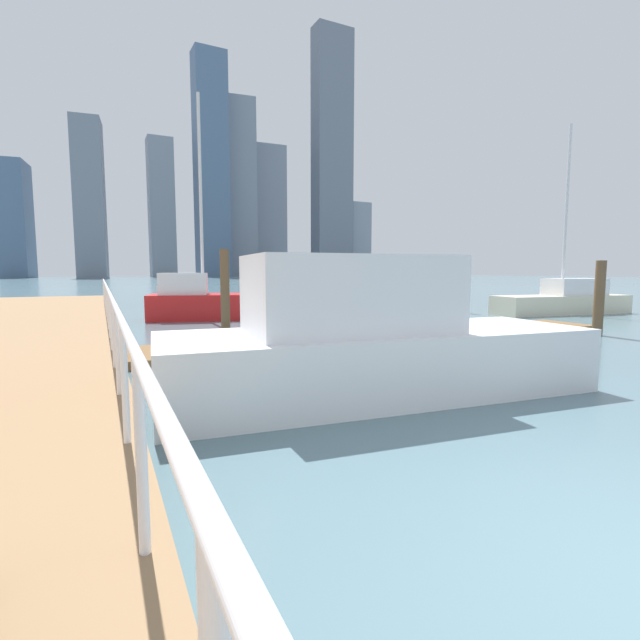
{
  "coord_description": "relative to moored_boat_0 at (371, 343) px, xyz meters",
  "views": [
    {
      "loc": [
        -3.3,
        -1.06,
        1.87
      ],
      "look_at": [
        0.85,
        7.69,
        0.85
      ],
      "focal_mm": 25.93,
      "sensor_mm": 36.0,
      "label": 1
    }
  ],
  "objects": [
    {
      "name": "ground_plane",
      "position": [
        -0.35,
        15.16,
        -0.79
      ],
      "size": [
        300.0,
        300.0,
        0.0
      ],
      "primitive_type": "plane",
      "color": "slate"
    },
    {
      "name": "floating_dock",
      "position": [
        3.25,
        4.32,
        -0.7
      ],
      "size": [
        14.21,
        2.0,
        0.18
      ],
      "primitive_type": "cube",
      "color": "brown",
      "rests_on": "ground_plane"
    },
    {
      "name": "boardwalk_railing",
      "position": [
        -3.5,
        5.22,
        0.45
      ],
      "size": [
        0.06,
        31.23,
        1.08
      ],
      "color": "white",
      "rests_on": "boardwalk"
    },
    {
      "name": "dock_piling_1",
      "position": [
        1.21,
        8.27,
        0.35
      ],
      "size": [
        0.29,
        0.29,
        2.28
      ],
      "primitive_type": "cylinder",
      "color": "brown",
      "rests_on": "ground_plane"
    },
    {
      "name": "dock_piling_2",
      "position": [
        -0.02,
        8.92,
        0.49
      ],
      "size": [
        0.29,
        0.29,
        2.58
      ],
      "primitive_type": "cylinder",
      "color": "brown",
      "rests_on": "ground_plane"
    },
    {
      "name": "dock_piling_3",
      "position": [
        9.42,
        2.72,
        0.29
      ],
      "size": [
        0.28,
        0.28,
        2.18
      ],
      "primitive_type": "cylinder",
      "color": "brown",
      "rests_on": "ground_plane"
    },
    {
      "name": "dock_piling_5",
      "position": [
        11.02,
        10.2,
        0.2
      ],
      "size": [
        0.27,
        0.27,
        1.98
      ],
      "primitive_type": "cylinder",
      "color": "#473826",
      "rests_on": "ground_plane"
    },
    {
      "name": "moored_boat_0",
      "position": [
        0.0,
        0.0,
        0.0
      ],
      "size": [
        6.69,
        2.75,
        2.1
      ],
      "color": "white",
      "rests_on": "ground_plane"
    },
    {
      "name": "moored_boat_3",
      "position": [
        -0.2,
        12.39,
        -0.06
      ],
      "size": [
        4.42,
        2.88,
        8.52
      ],
      "color": "red",
      "rests_on": "ground_plane"
    },
    {
      "name": "moored_boat_4",
      "position": [
        14.75,
        7.8,
        -0.17
      ],
      "size": [
        6.49,
        2.44,
        8.06
      ],
      "color": "beige",
      "rests_on": "ground_plane"
    },
    {
      "name": "skyline_tower_0",
      "position": [
        -24.0,
        147.06,
        15.04
      ],
      "size": [
        7.96,
        12.45,
        31.66
      ],
      "primitive_type": "cube",
      "rotation": [
        0.0,
        0.0,
        -0.1
      ],
      "color": "slate",
      "rests_on": "ground_plane"
    },
    {
      "name": "skyline_tower_1",
      "position": [
        -5.21,
        134.7,
        20.11
      ],
      "size": [
        8.09,
        10.07,
        41.8
      ],
      "primitive_type": "cube",
      "rotation": [
        0.0,
        0.0,
        -0.09
      ],
      "color": "slate",
      "rests_on": "ground_plane"
    },
    {
      "name": "skyline_tower_2",
      "position": [
        14.37,
        145.66,
        20.15
      ],
      "size": [
        7.48,
        7.05,
        41.89
      ],
      "primitive_type": "cube",
      "rotation": [
        0.0,
        0.0,
        0.02
      ],
      "color": "gray",
      "rests_on": "ground_plane"
    },
    {
      "name": "skyline_tower_3",
      "position": [
        29.22,
        142.27,
        33.48
      ],
      "size": [
        10.15,
        7.57,
        68.54
      ],
      "primitive_type": "cube",
      "rotation": [
        0.0,
        0.0,
        0.05
      ],
      "color": "slate",
      "rests_on": "ground_plane"
    },
    {
      "name": "skyline_tower_4",
      "position": [
        40.3,
        148.14,
        28.37
      ],
      "size": [
        10.18,
        7.48,
        58.34
      ],
      "primitive_type": "cube",
      "rotation": [
        0.0,
        0.0,
        -0.1
      ],
      "color": "gray",
      "rests_on": "ground_plane"
    },
    {
      "name": "skyline_tower_5",
      "position": [
        52.37,
        154.5,
        22.25
      ],
      "size": [
        11.54,
        6.57,
        46.08
      ],
      "primitive_type": "cube",
      "rotation": [
        0.0,
        0.0,
        -0.02
      ],
      "color": "gray",
      "rests_on": "ground_plane"
    },
    {
      "name": "skyline_tower_6",
      "position": [
        67.66,
        134.8,
        39.15
      ],
      "size": [
        12.87,
        6.9,
        79.89
      ],
      "primitive_type": "cube",
      "rotation": [
        0.0,
        0.0,
        0.03
      ],
      "color": "slate",
      "rests_on": "ground_plane"
    },
    {
      "name": "skyline_tower_7",
      "position": [
        79.05,
        137.36,
        12.01
      ],
      "size": [
        8.01,
        6.71,
        25.61
      ],
      "primitive_type": "cube",
      "rotation": [
        0.0,
        0.0,
        0.06
      ],
      "color": "gray",
      "rests_on": "ground_plane"
    }
  ]
}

